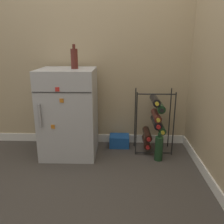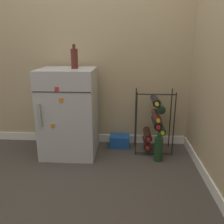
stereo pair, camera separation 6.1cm
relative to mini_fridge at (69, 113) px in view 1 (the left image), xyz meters
The scene contains 7 objects.
ground_plane 0.58m from the mini_fridge, 37.11° to the right, with size 14.00×14.00×0.00m, color #423D38.
wall_back 0.92m from the mini_fridge, 47.19° to the left, with size 6.87×0.07×2.50m.
mini_fridge is the anchor object (origin of this frame).
wine_rack 0.87m from the mini_fridge, ahead, with size 0.38×0.31×0.65m.
soda_box 0.65m from the mini_fridge, 19.86° to the left, with size 0.21×0.17×0.12m.
fridge_top_bottle 0.53m from the mini_fridge, ahead, with size 0.07×0.07×0.22m.
loose_bottle_floor 0.95m from the mini_fridge, ahead, with size 0.08×0.08×0.28m.
Camera 1 is at (0.20, -2.00, 1.11)m, focal length 38.00 mm.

